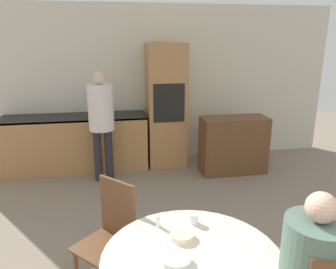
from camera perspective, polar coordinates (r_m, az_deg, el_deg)
wall_back at (r=5.61m, az=-3.45°, el=8.63°), size 6.41×0.05×2.60m
kitchen_counter at (r=5.46m, az=-15.76°, el=-1.31°), size 2.25×0.60×0.88m
oven_unit at (r=5.37m, az=-0.36°, el=5.02°), size 0.61×0.59×1.99m
sideboard at (r=5.25m, az=11.28°, el=-1.79°), size 1.02×0.45×0.89m
chair_far_left at (r=2.85m, az=-9.89°, el=-16.29°), size 0.57×0.57×0.95m
person_standing at (r=4.78m, az=-11.56°, el=3.29°), size 0.36×0.36×1.62m
cup at (r=2.53m, az=4.54°, el=-14.40°), size 0.07×0.07×0.08m
bowl_near at (r=2.38m, az=2.42°, el=-17.21°), size 0.17×0.17×0.04m
bowl_centre at (r=2.16m, az=1.50°, el=-21.08°), size 0.18×0.18×0.04m
salt_shaker at (r=2.49m, az=-1.75°, el=-14.85°), size 0.03×0.03×0.09m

